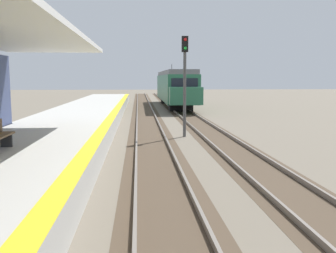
% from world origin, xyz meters
% --- Properties ---
extents(station_platform, '(5.00, 80.00, 0.91)m').
position_xyz_m(station_platform, '(-2.50, 16.00, 0.45)').
color(station_platform, '#B7B5AD').
rests_on(station_platform, ground).
extents(track_pair_nearest_platform, '(2.34, 120.00, 0.16)m').
position_xyz_m(track_pair_nearest_platform, '(1.90, 20.00, 0.05)').
color(track_pair_nearest_platform, '#4C3D2D').
rests_on(track_pair_nearest_platform, ground).
extents(track_pair_middle, '(2.34, 120.00, 0.16)m').
position_xyz_m(track_pair_middle, '(5.30, 20.00, 0.05)').
color(track_pair_middle, '#4C3D2D').
rests_on(track_pair_middle, ground).
extents(approaching_train, '(2.93, 19.60, 4.76)m').
position_xyz_m(approaching_train, '(5.30, 43.71, 2.18)').
color(approaching_train, '#286647').
rests_on(approaching_train, ground).
extents(rail_signal_post, '(0.32, 0.34, 5.20)m').
position_xyz_m(rail_signal_post, '(3.69, 21.87, 3.19)').
color(rail_signal_post, '#4C4C4C').
rests_on(rail_signal_post, ground).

